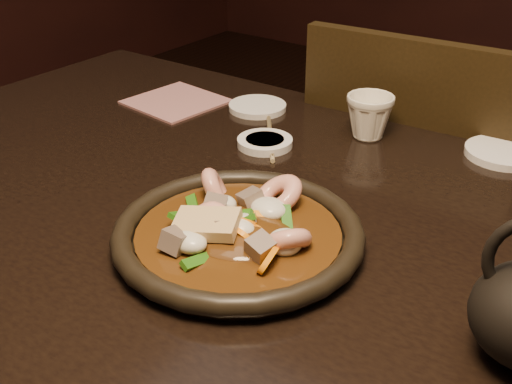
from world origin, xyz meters
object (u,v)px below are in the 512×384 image
Objects in this scene: tea_cup at (369,115)px; plate at (238,235)px; table at (295,282)px; chair at (414,216)px.

plate is at bearing -86.27° from tea_cup.
table is 5.11× the size of plate.
chair is at bearing 95.08° from table.
tea_cup is at bearing 93.73° from plate.
chair is (-0.05, 0.55, -0.18)m from table.
plate is 0.40m from tea_cup.
chair reaches higher than plate.
plate reaches higher than table.
table is at bearing 57.43° from plate.
plate is at bearing 87.35° from chair.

